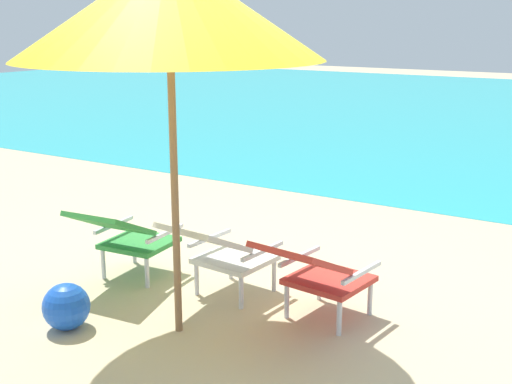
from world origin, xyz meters
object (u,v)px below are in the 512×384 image
at_px(lounge_chair_left, 126,234).
at_px(lounge_chair_center, 221,250).
at_px(beach_umbrella_center, 169,7).
at_px(lounge_chair_right, 316,271).
at_px(beach_ball, 66,306).

relative_size(lounge_chair_left, lounge_chair_center, 1.00).
bearing_deg(beach_umbrella_center, lounge_chair_right, 37.45).
xyz_separation_m(lounge_chair_left, lounge_chair_center, (0.86, 0.10, 0.00)).
relative_size(lounge_chair_left, beach_umbrella_center, 0.37).
height_order(lounge_chair_left, beach_umbrella_center, beach_umbrella_center).
bearing_deg(beach_ball, lounge_chair_center, 57.02).
bearing_deg(beach_ball, lounge_chair_right, 34.00).
bearing_deg(beach_umbrella_center, beach_ball, -150.22).
height_order(lounge_chair_right, beach_ball, lounge_chair_right).
distance_m(lounge_chair_center, beach_ball, 1.18).
height_order(lounge_chair_center, lounge_chair_right, same).
distance_m(lounge_chair_left, lounge_chair_center, 0.87).
relative_size(lounge_chair_right, beach_umbrella_center, 0.38).
relative_size(lounge_chair_left, beach_ball, 2.80).
bearing_deg(lounge_chair_right, lounge_chair_left, -176.75).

